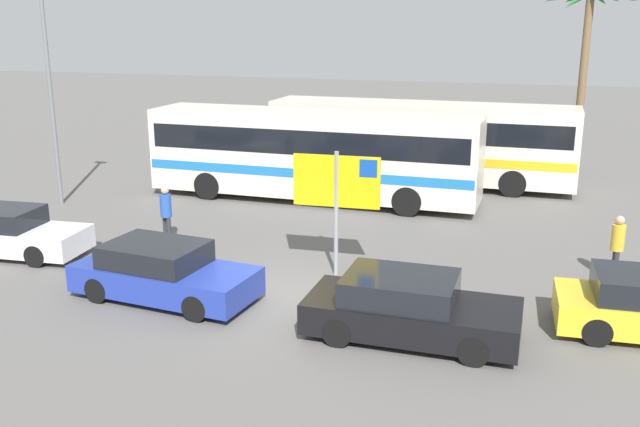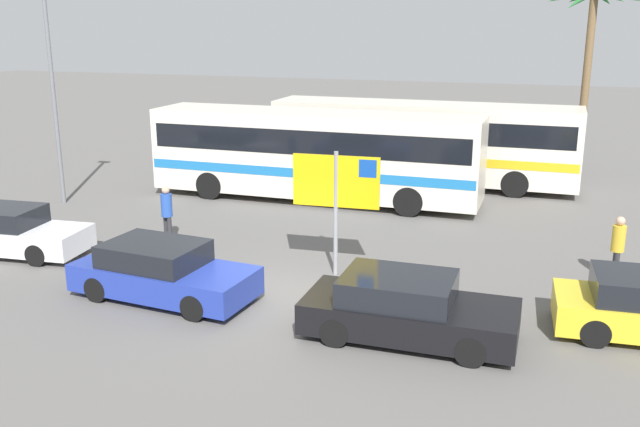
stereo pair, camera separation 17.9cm
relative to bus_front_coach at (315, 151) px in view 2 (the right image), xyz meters
The scene contains 11 objects.
ground 9.47m from the bus_front_coach, 77.78° to the right, with size 120.00×120.00×0.00m, color #605E5B.
bus_front_coach is the anchor object (origin of this frame).
bus_rear_coach 4.94m from the bus_front_coach, 50.25° to the left, with size 11.79×2.44×3.17m.
ferry_sign 7.81m from the bus_front_coach, 66.63° to the right, with size 2.20×0.19×3.20m.
car_white 10.54m from the bus_front_coach, 126.15° to the right, with size 4.63×2.04×1.32m.
car_blue 9.99m from the bus_front_coach, 91.88° to the right, with size 4.43×2.18×1.32m.
car_black 11.67m from the bus_front_coach, 61.62° to the right, with size 4.31×1.88×1.32m.
pedestrian_crossing_lot 11.22m from the bus_front_coach, 29.30° to the right, with size 0.32×0.32×1.70m.
pedestrian_near_sign 6.74m from the bus_front_coach, 110.33° to the right, with size 0.32×0.32×1.73m.
lamp_post_left_side 9.20m from the bus_front_coach, 158.41° to the right, with size 0.56×0.20×7.27m.
palm_tree_seaside 12.73m from the bus_front_coach, 40.62° to the left, with size 3.70×3.38×7.67m.
Camera 2 is at (6.14, -14.25, 6.32)m, focal length 39.53 mm.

